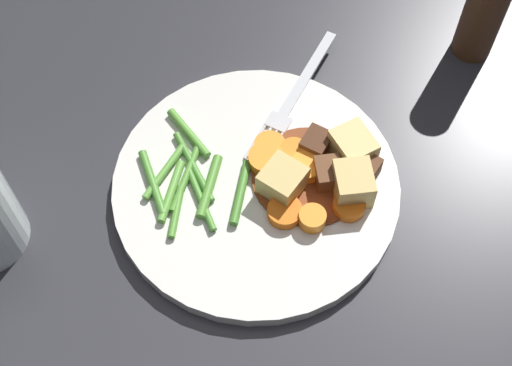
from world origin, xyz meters
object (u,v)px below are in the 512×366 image
object	(u,v)px
pepper_mill	(485,9)
fork	(292,99)
carrot_slice_6	(312,219)
meat_chunk_2	(316,144)
carrot_slice_0	(285,212)
carrot_slice_5	(349,206)
carrot_slice_2	(294,153)
carrot_slice_3	(266,160)
carrot_slice_1	(270,147)
meat_chunk_1	(328,174)
potato_chunk_1	(282,181)
carrot_slice_4	(307,167)
potato_chunk_0	(353,147)
potato_chunk_2	(353,184)
meat_chunk_0	(359,170)
dinner_plate	(256,187)

from	to	relation	value
pepper_mill	fork	bearing A→B (deg)	-165.69
carrot_slice_6	meat_chunk_2	xyz separation A→B (m)	(0.02, 0.07, 0.00)
carrot_slice_0	carrot_slice_5	xyz separation A→B (m)	(0.06, -0.00, 0.00)
carrot_slice_0	carrot_slice_2	distance (m)	0.06
carrot_slice_3	pepper_mill	xyz separation A→B (m)	(0.23, 0.12, 0.04)
carrot_slice_2	pepper_mill	distance (m)	0.24
carrot_slice_1	meat_chunk_1	distance (m)	0.06
carrot_slice_5	meat_chunk_2	xyz separation A→B (m)	(-0.02, 0.07, 0.00)
carrot_slice_5	carrot_slice_3	bearing A→B (deg)	139.01
carrot_slice_2	potato_chunk_1	size ratio (longest dim) A/B	0.73
carrot_slice_4	potato_chunk_0	size ratio (longest dim) A/B	0.79
carrot_slice_2	meat_chunk_2	bearing A→B (deg)	12.99
potato_chunk_2	meat_chunk_1	bearing A→B (deg)	140.81
meat_chunk_0	carrot_slice_3	bearing A→B (deg)	162.99
meat_chunk_0	pepper_mill	distance (m)	0.21
carrot_slice_3	meat_chunk_1	world-z (taller)	meat_chunk_1
carrot_slice_1	carrot_slice_3	bearing A→B (deg)	-111.89
carrot_slice_0	carrot_slice_3	xyz separation A→B (m)	(-0.01, 0.05, 0.00)
meat_chunk_1	carrot_slice_0	bearing A→B (deg)	-146.27
carrot_slice_0	carrot_slice_1	xyz separation A→B (m)	(-0.00, 0.07, 0.00)
carrot_slice_0	carrot_slice_4	size ratio (longest dim) A/B	1.03
carrot_slice_4	meat_chunk_0	distance (m)	0.05
carrot_slice_2	carrot_slice_6	xyz separation A→B (m)	(0.00, -0.07, 0.00)
carrot_slice_2	meat_chunk_1	xyz separation A→B (m)	(0.03, -0.03, 0.00)
carrot_slice_2	carrot_slice_3	size ratio (longest dim) A/B	0.80
potato_chunk_0	meat_chunk_0	distance (m)	0.02
carrot_slice_5	meat_chunk_1	world-z (taller)	meat_chunk_1
carrot_slice_6	potato_chunk_2	xyz separation A→B (m)	(0.04, 0.02, 0.01)
carrot_slice_2	carrot_slice_4	xyz separation A→B (m)	(0.01, -0.02, 0.00)
carrot_slice_3	pepper_mill	bearing A→B (deg)	26.95
meat_chunk_0	fork	size ratio (longest dim) A/B	0.21
fork	meat_chunk_2	bearing A→B (deg)	-78.36
carrot_slice_0	potato_chunk_0	size ratio (longest dim) A/B	0.81
dinner_plate	fork	world-z (taller)	fork
carrot_slice_4	meat_chunk_1	xyz separation A→B (m)	(0.02, -0.01, 0.00)
fork	carrot_slice_5	bearing A→B (deg)	-76.70
carrot_slice_2	carrot_slice_6	bearing A→B (deg)	-86.11
carrot_slice_2	carrot_slice_6	distance (m)	0.07
potato_chunk_2	meat_chunk_0	bearing A→B (deg)	57.66
pepper_mill	meat_chunk_1	bearing A→B (deg)	-141.56
carrot_slice_0	carrot_slice_1	world-z (taller)	carrot_slice_1
carrot_slice_3	carrot_slice_6	xyz separation A→B (m)	(0.03, -0.07, -0.00)
carrot_slice_1	potato_chunk_0	xyz separation A→B (m)	(0.07, -0.02, 0.01)
fork	meat_chunk_0	bearing A→B (deg)	-63.99
meat_chunk_0	pepper_mill	world-z (taller)	pepper_mill
carrot_slice_2	potato_chunk_2	size ratio (longest dim) A/B	0.71
carrot_slice_4	meat_chunk_1	distance (m)	0.02
dinner_plate	carrot_slice_5	world-z (taller)	carrot_slice_5
carrot_slice_0	carrot_slice_4	xyz separation A→B (m)	(0.03, 0.04, 0.00)
carrot_slice_4	meat_chunk_2	world-z (taller)	meat_chunk_2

